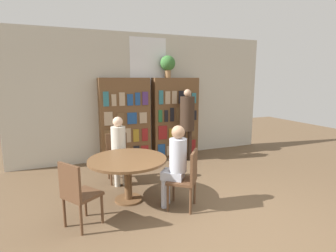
{
  "coord_description": "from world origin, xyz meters",
  "views": [
    {
      "loc": [
        -1.96,
        -2.6,
        1.93
      ],
      "look_at": [
        -0.13,
        1.95,
        1.05
      ],
      "focal_mm": 28.0,
      "sensor_mm": 36.0,
      "label": 1
    }
  ],
  "objects_px": {
    "bookshelf_left": "(125,120)",
    "librarian_standing": "(187,117)",
    "bookshelf_right": "(175,118)",
    "chair_left_side": "(118,154)",
    "flower_vase": "(168,64)",
    "chair_near_camera": "(77,192)",
    "seated_reader_left": "(119,146)",
    "chair_far_side": "(187,176)",
    "seated_reader_right": "(175,161)",
    "reading_table": "(128,165)"
  },
  "relations": [
    {
      "from": "bookshelf_left",
      "to": "librarian_standing",
      "type": "height_order",
      "value": "bookshelf_left"
    },
    {
      "from": "bookshelf_right",
      "to": "chair_left_side",
      "type": "relative_size",
      "value": 2.18
    },
    {
      "from": "flower_vase",
      "to": "bookshelf_right",
      "type": "bearing_deg",
      "value": -1.37
    },
    {
      "from": "chair_near_camera",
      "to": "chair_left_side",
      "type": "bearing_deg",
      "value": 117.0
    },
    {
      "from": "chair_left_side",
      "to": "seated_reader_left",
      "type": "bearing_deg",
      "value": 90.0
    },
    {
      "from": "chair_far_side",
      "to": "seated_reader_right",
      "type": "xyz_separation_m",
      "value": [
        -0.14,
        0.11,
        0.22
      ]
    },
    {
      "from": "reading_table",
      "to": "chair_far_side",
      "type": "xyz_separation_m",
      "value": [
        0.76,
        -0.58,
        -0.09
      ]
    },
    {
      "from": "bookshelf_left",
      "to": "reading_table",
      "type": "relative_size",
      "value": 1.59
    },
    {
      "from": "chair_far_side",
      "to": "seated_reader_left",
      "type": "height_order",
      "value": "seated_reader_left"
    },
    {
      "from": "seated_reader_left",
      "to": "flower_vase",
      "type": "bearing_deg",
      "value": -137.25
    },
    {
      "from": "seated_reader_left",
      "to": "seated_reader_right",
      "type": "height_order",
      "value": "seated_reader_right"
    },
    {
      "from": "flower_vase",
      "to": "librarian_standing",
      "type": "xyz_separation_m",
      "value": [
        0.29,
        -0.51,
        -1.23
      ]
    },
    {
      "from": "chair_left_side",
      "to": "bookshelf_right",
      "type": "bearing_deg",
      "value": -144.81
    },
    {
      "from": "reading_table",
      "to": "chair_near_camera",
      "type": "relative_size",
      "value": 1.37
    },
    {
      "from": "chair_near_camera",
      "to": "chair_far_side",
      "type": "xyz_separation_m",
      "value": [
        1.54,
        -0.04,
        0.0
      ]
    },
    {
      "from": "reading_table",
      "to": "seated_reader_left",
      "type": "bearing_deg",
      "value": 88.37
    },
    {
      "from": "bookshelf_right",
      "to": "chair_near_camera",
      "type": "xyz_separation_m",
      "value": [
        -2.5,
        -2.61,
        -0.47
      ]
    },
    {
      "from": "chair_far_side",
      "to": "seated_reader_left",
      "type": "xyz_separation_m",
      "value": [
        -0.73,
        1.36,
        0.21
      ]
    },
    {
      "from": "bookshelf_right",
      "to": "librarian_standing",
      "type": "bearing_deg",
      "value": -79.8
    },
    {
      "from": "flower_vase",
      "to": "reading_table",
      "type": "bearing_deg",
      "value": -126.09
    },
    {
      "from": "flower_vase",
      "to": "seated_reader_right",
      "type": "bearing_deg",
      "value": -109.45
    },
    {
      "from": "bookshelf_left",
      "to": "bookshelf_right",
      "type": "relative_size",
      "value": 1.0
    },
    {
      "from": "chair_far_side",
      "to": "seated_reader_right",
      "type": "bearing_deg",
      "value": 90.0
    },
    {
      "from": "flower_vase",
      "to": "chair_left_side",
      "type": "xyz_separation_m",
      "value": [
        -1.49,
        -1.12,
        -1.78
      ]
    },
    {
      "from": "bookshelf_right",
      "to": "chair_near_camera",
      "type": "relative_size",
      "value": 2.18
    },
    {
      "from": "chair_left_side",
      "to": "seated_reader_left",
      "type": "xyz_separation_m",
      "value": [
        -0.01,
        -0.18,
        0.21
      ]
    },
    {
      "from": "bookshelf_right",
      "to": "librarian_standing",
      "type": "xyz_separation_m",
      "value": [
        0.09,
        -0.5,
        0.08
      ]
    },
    {
      "from": "seated_reader_left",
      "to": "librarian_standing",
      "type": "relative_size",
      "value": 0.74
    },
    {
      "from": "chair_far_side",
      "to": "seated_reader_right",
      "type": "height_order",
      "value": "seated_reader_right"
    },
    {
      "from": "bookshelf_left",
      "to": "chair_near_camera",
      "type": "distance_m",
      "value": 2.92
    },
    {
      "from": "chair_left_side",
      "to": "seated_reader_right",
      "type": "xyz_separation_m",
      "value": [
        0.59,
        -1.43,
        0.22
      ]
    },
    {
      "from": "reading_table",
      "to": "chair_far_side",
      "type": "height_order",
      "value": "chair_far_side"
    },
    {
      "from": "chair_left_side",
      "to": "librarian_standing",
      "type": "relative_size",
      "value": 0.53
    },
    {
      "from": "librarian_standing",
      "to": "chair_far_side",
      "type": "bearing_deg",
      "value": -115.94
    },
    {
      "from": "seated_reader_left",
      "to": "reading_table",
      "type": "bearing_deg",
      "value": 90.0
    },
    {
      "from": "reading_table",
      "to": "seated_reader_right",
      "type": "distance_m",
      "value": 0.79
    },
    {
      "from": "reading_table",
      "to": "chair_left_side",
      "type": "height_order",
      "value": "chair_left_side"
    },
    {
      "from": "chair_left_side",
      "to": "librarian_standing",
      "type": "height_order",
      "value": "librarian_standing"
    },
    {
      "from": "bookshelf_left",
      "to": "reading_table",
      "type": "distance_m",
      "value": 2.15
    },
    {
      "from": "bookshelf_right",
      "to": "seated_reader_right",
      "type": "xyz_separation_m",
      "value": [
        -1.1,
        -2.55,
        -0.25
      ]
    },
    {
      "from": "chair_near_camera",
      "to": "bookshelf_right",
      "type": "bearing_deg",
      "value": 101.87
    },
    {
      "from": "chair_far_side",
      "to": "chair_near_camera",
      "type": "bearing_deg",
      "value": 126.0
    },
    {
      "from": "librarian_standing",
      "to": "bookshelf_left",
      "type": "bearing_deg",
      "value": 159.87
    },
    {
      "from": "flower_vase",
      "to": "chair_left_side",
      "type": "relative_size",
      "value": 0.59
    },
    {
      "from": "seated_reader_right",
      "to": "librarian_standing",
      "type": "height_order",
      "value": "librarian_standing"
    },
    {
      "from": "librarian_standing",
      "to": "seated_reader_right",
      "type": "bearing_deg",
      "value": -120.2
    },
    {
      "from": "chair_left_side",
      "to": "chair_near_camera",
      "type": "bearing_deg",
      "value": 63.0
    },
    {
      "from": "bookshelf_left",
      "to": "librarian_standing",
      "type": "relative_size",
      "value": 1.15
    },
    {
      "from": "bookshelf_left",
      "to": "reading_table",
      "type": "xyz_separation_m",
      "value": [
        -0.44,
        -2.07,
        -0.39
      ]
    },
    {
      "from": "bookshelf_left",
      "to": "bookshelf_right",
      "type": "xyz_separation_m",
      "value": [
        1.28,
        -0.0,
        0.0
      ]
    }
  ]
}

